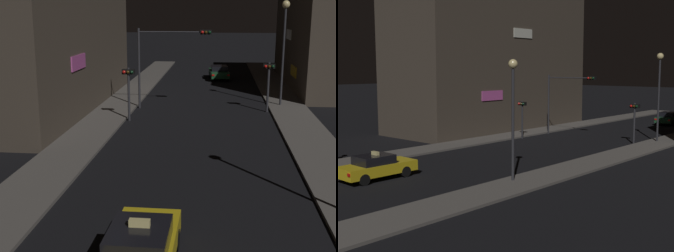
% 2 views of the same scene
% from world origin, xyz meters
% --- Properties ---
extents(sidewalk_left, '(2.75, 64.35, 0.14)m').
position_xyz_m(sidewalk_left, '(-6.17, 30.17, 0.07)').
color(sidewalk_left, '#5B5651').
rests_on(sidewalk_left, ground_plane).
extents(sidewalk_right, '(2.75, 64.35, 0.14)m').
position_xyz_m(sidewalk_right, '(6.17, 30.17, 0.07)').
color(sidewalk_right, '#5B5651').
rests_on(sidewalk_right, ground_plane).
extents(taxi, '(1.84, 4.46, 1.62)m').
position_xyz_m(taxi, '(-0.87, 10.12, 0.74)').
color(taxi, yellow).
rests_on(taxi, ground_plane).
extents(far_car, '(2.18, 4.59, 1.42)m').
position_xyz_m(far_car, '(1.16, 47.10, 0.73)').
color(far_car, '#1E512D').
rests_on(far_car, ground_plane).
extents(traffic_light_overhead, '(5.21, 0.42, 5.71)m').
position_xyz_m(traffic_light_overhead, '(-2.60, 31.80, 4.15)').
color(traffic_light_overhead, '#2D2D33').
rests_on(traffic_light_overhead, ground_plane).
extents(traffic_light_left_kerb, '(0.80, 0.42, 3.42)m').
position_xyz_m(traffic_light_left_kerb, '(-4.55, 27.77, 2.48)').
color(traffic_light_left_kerb, '#2D2D33').
rests_on(traffic_light_left_kerb, ground_plane).
extents(traffic_light_right_kerb, '(0.80, 0.42, 3.46)m').
position_xyz_m(traffic_light_right_kerb, '(4.55, 31.46, 2.50)').
color(traffic_light_right_kerb, '#2D2D33').
rests_on(traffic_light_right_kerb, ground_plane).
extents(street_lamp_far_block, '(0.55, 0.55, 7.47)m').
position_xyz_m(street_lamp_far_block, '(5.71, 33.49, 5.42)').
color(street_lamp_far_block, '#2D2D33').
rests_on(street_lamp_far_block, sidewalk_right).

